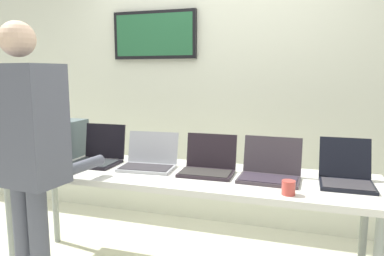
% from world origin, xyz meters
% --- Properties ---
extents(back_wall, '(8.00, 0.11, 2.79)m').
position_xyz_m(back_wall, '(-0.01, 1.13, 1.40)').
color(back_wall, silver).
rests_on(back_wall, ground).
extents(workbench, '(2.64, 0.70, 0.80)m').
position_xyz_m(workbench, '(0.00, 0.00, 0.74)').
color(workbench, silver).
rests_on(workbench, ground).
extents(equipment_box, '(0.37, 0.41, 0.29)m').
position_xyz_m(equipment_box, '(-1.08, 0.13, 0.94)').
color(equipment_box, '#4F5F64').
rests_on(equipment_box, workbench).
extents(laptop_station_0, '(0.33, 0.31, 0.28)m').
position_xyz_m(laptop_station_0, '(-0.65, 0.06, 0.86)').
color(laptop_station_0, black).
rests_on(laptop_station_0, workbench).
extents(laptop_station_1, '(0.39, 0.32, 0.24)m').
position_xyz_m(laptop_station_1, '(-0.23, 0.04, 0.86)').
color(laptop_station_1, '#B0B2B8').
rests_on(laptop_station_1, workbench).
extents(laptop_station_2, '(0.35, 0.29, 0.25)m').
position_xyz_m(laptop_station_2, '(0.21, 0.04, 0.86)').
color(laptop_station_2, '#281F25').
rests_on(laptop_station_2, workbench).
extents(laptop_station_3, '(0.38, 0.31, 0.25)m').
position_xyz_m(laptop_station_3, '(0.62, 0.03, 0.86)').
color(laptop_station_3, '#3C343A').
rests_on(laptop_station_3, workbench).
extents(laptop_station_4, '(0.31, 0.36, 0.26)m').
position_xyz_m(laptop_station_4, '(1.07, 0.06, 0.86)').
color(laptop_station_4, black).
rests_on(laptop_station_4, workbench).
extents(person, '(0.48, 0.62, 1.75)m').
position_xyz_m(person, '(-0.68, -0.62, 1.06)').
color(person, '#545764').
rests_on(person, ground).
extents(coffee_mug, '(0.08, 0.08, 0.08)m').
position_xyz_m(coffee_mug, '(0.75, -0.25, 0.84)').
color(coffee_mug, '#C6463D').
rests_on(coffee_mug, workbench).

